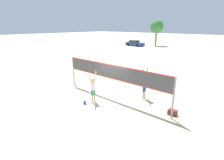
# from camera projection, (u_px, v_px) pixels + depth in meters

# --- Properties ---
(ground_plane) EXTENTS (200.00, 200.00, 0.00)m
(ground_plane) POSITION_uv_depth(u_px,v_px,m) (112.00, 98.00, 12.44)
(ground_plane) COLOR beige
(volleyball_net) EXTENTS (8.87, 0.10, 2.41)m
(volleyball_net) POSITION_uv_depth(u_px,v_px,m) (112.00, 74.00, 11.91)
(volleyball_net) COLOR gray
(volleyball_net) RESTS_ON ground_plane
(player_spiker) EXTENTS (0.28, 0.70, 2.09)m
(player_spiker) POSITION_uv_depth(u_px,v_px,m) (93.00, 86.00, 11.47)
(player_spiker) COLOR beige
(player_spiker) RESTS_ON ground_plane
(player_blocker) EXTENTS (0.28, 0.71, 2.22)m
(player_blocker) POSITION_uv_depth(u_px,v_px,m) (145.00, 83.00, 11.98)
(player_blocker) COLOR beige
(player_blocker) RESTS_ON ground_plane
(volleyball) EXTENTS (0.24, 0.24, 0.24)m
(volleyball) POSITION_uv_depth(u_px,v_px,m) (85.00, 102.00, 11.43)
(volleyball) COLOR blue
(volleyball) RESTS_ON ground_plane
(gear_bag) EXTENTS (0.47, 0.35, 0.30)m
(gear_bag) POSITION_uv_depth(u_px,v_px,m) (172.00, 112.00, 10.04)
(gear_bag) COLOR maroon
(gear_bag) RESTS_ON ground_plane
(parked_car_near) EXTENTS (4.93, 2.21, 1.39)m
(parked_car_near) POSITION_uv_depth(u_px,v_px,m) (135.00, 43.00, 43.30)
(parked_car_near) COLOR navy
(parked_car_near) RESTS_ON ground_plane
(tree_right_cluster) EXTENTS (3.21, 3.21, 6.25)m
(tree_right_cluster) POSITION_uv_depth(u_px,v_px,m) (157.00, 27.00, 42.94)
(tree_right_cluster) COLOR brown
(tree_right_cluster) RESTS_ON ground_plane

